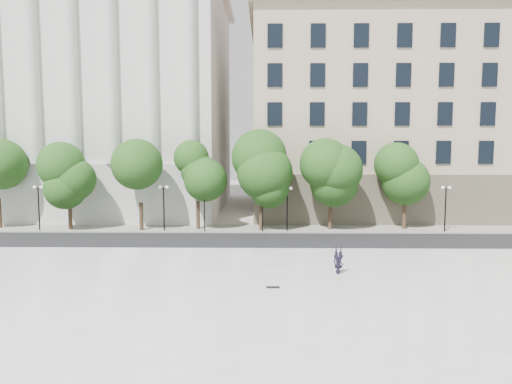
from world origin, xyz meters
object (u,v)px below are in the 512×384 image
person_lying (338,270)px  skateboard (273,287)px  traffic_light_west (204,191)px  traffic_light_east (263,192)px

person_lying → skateboard: size_ratio=2.20×
traffic_light_west → skateboard: bearing=-72.2°
person_lying → skateboard: (-3.91, -2.91, -0.18)m
person_lying → traffic_light_east: bearing=111.2°
traffic_light_west → skateboard: size_ratio=5.84×
traffic_light_west → traffic_light_east: bearing=0.0°
traffic_light_east → skateboard: bearing=-88.1°
person_lying → skateboard: 4.88m
traffic_light_east → skateboard: traffic_light_east is taller
traffic_light_west → person_lying: traffic_light_west is taller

